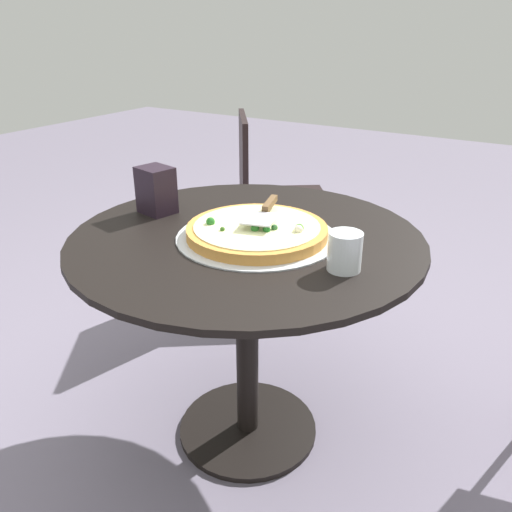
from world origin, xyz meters
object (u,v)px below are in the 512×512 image
at_px(patio_chair_corner, 269,190).
at_px(pizza_on_tray, 256,232).
at_px(napkin_dispenser, 156,190).
at_px(pizza_server, 265,210).
at_px(drinking_cup, 345,251).
at_px(patio_table, 247,284).

bearing_deg(patio_chair_corner, pizza_on_tray, -61.69).
bearing_deg(patio_chair_corner, napkin_dispenser, -81.55).
distance_m(pizza_on_tray, pizza_server, 0.07).
height_order(pizza_on_tray, drinking_cup, drinking_cup).
bearing_deg(pizza_server, pizza_on_tray, -82.51).
xyz_separation_m(pizza_on_tray, napkin_dispenser, (-0.36, 0.02, 0.05)).
bearing_deg(napkin_dispenser, drinking_cup, 5.55).
bearing_deg(pizza_on_tray, pizza_server, 97.49).
distance_m(pizza_server, napkin_dispenser, 0.35).
bearing_deg(drinking_cup, pizza_on_tray, 168.30).
distance_m(pizza_server, drinking_cup, 0.31).
height_order(pizza_on_tray, napkin_dispenser, napkin_dispenser).
bearing_deg(pizza_server, patio_chair_corner, 119.59).
bearing_deg(drinking_cup, patio_table, 168.71).
bearing_deg(pizza_server, drinking_cup, -22.67).
bearing_deg(pizza_on_tray, patio_chair_corner, 118.31).
distance_m(pizza_on_tray, drinking_cup, 0.28).
distance_m(patio_table, pizza_server, 0.22).
bearing_deg(patio_table, napkin_dispenser, 177.68).
xyz_separation_m(patio_table, pizza_on_tray, (0.03, -0.00, 0.17)).
relative_size(pizza_on_tray, drinking_cup, 4.69).
bearing_deg(napkin_dispenser, pizza_on_tray, 9.43).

